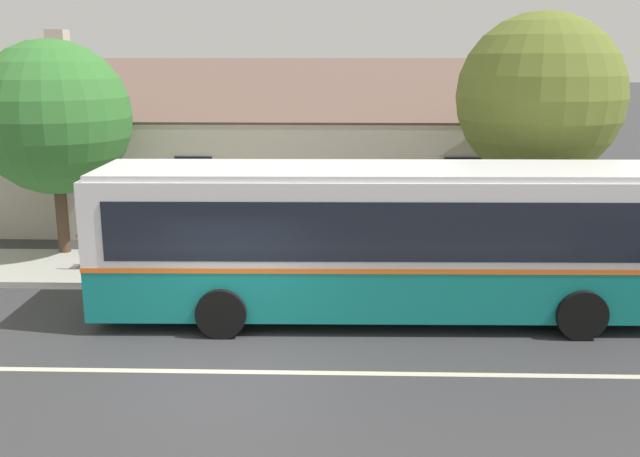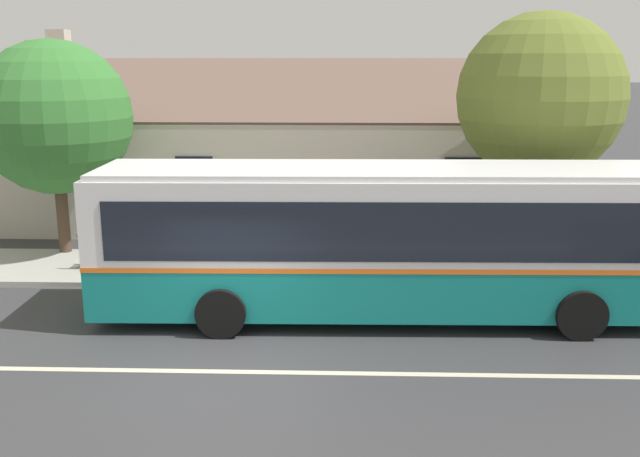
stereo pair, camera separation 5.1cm
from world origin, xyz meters
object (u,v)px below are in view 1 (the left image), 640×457
Objects in this scene: transit_bus at (387,238)px; bench_by_building at (116,252)px; street_tree_secondary at (54,118)px; street_tree_primary at (540,97)px.

transit_bus is 7.33m from bench_by_building.
bench_by_building is at bearing -38.75° from street_tree_secondary.
transit_bus reaches higher than bench_by_building.
transit_bus is 6.71× the size of bench_by_building.
street_tree_secondary is at bearing 141.25° from bench_by_building.
bench_by_building is 4.07m from street_tree_secondary.
transit_bus is at bearing -135.35° from street_tree_primary.
street_tree_primary reaches higher than bench_by_building.
bench_by_building is at bearing -173.76° from street_tree_primary.
bench_by_building is 11.43m from street_tree_primary.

